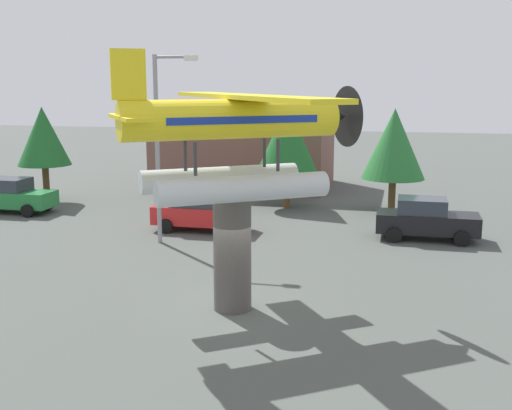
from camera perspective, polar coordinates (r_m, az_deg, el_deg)
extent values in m
plane|color=#4C514C|center=(18.78, -2.12, -9.34)|extent=(140.00, 140.00, 0.00)
cylinder|color=#4C4742|center=(18.26, -2.16, -4.36)|extent=(1.10, 1.10, 3.38)
cylinder|color=silver|center=(16.90, -1.08, 1.48)|extent=(4.34, 3.31, 0.70)
cylinder|color=#333338|center=(17.69, 2.00, 4.52)|extent=(0.14, 0.14, 0.90)
cylinder|color=#333338|center=(16.88, -5.51, 4.17)|extent=(0.14, 0.14, 0.90)
cylinder|color=silver|center=(18.76, -3.22, 2.42)|extent=(4.34, 3.31, 0.70)
cylinder|color=#333338|center=(18.61, 0.77, 4.85)|extent=(0.14, 0.14, 0.90)
cylinder|color=#333338|center=(17.84, -6.41, 4.51)|extent=(0.14, 0.14, 0.90)
cylinder|color=yellow|center=(17.63, -2.25, 7.76)|extent=(5.72, 4.44, 1.10)
cube|color=#193399|center=(17.70, -1.63, 7.78)|extent=(4.22, 3.41, 0.20)
cone|color=#262628|center=(18.95, 7.16, 7.91)|extent=(1.08, 1.12, 0.88)
cylinder|color=black|center=(19.15, 8.22, 7.92)|extent=(1.06, 1.50, 1.80)
cube|color=yellow|center=(17.74, -1.02, 9.76)|extent=(6.83, 9.17, 0.12)
cube|color=yellow|center=(16.91, -11.32, 7.76)|extent=(2.17, 2.70, 0.10)
cube|color=yellow|center=(16.89, -11.47, 11.48)|extent=(0.81, 0.61, 1.30)
cube|color=#237A38|center=(34.38, -21.08, 0.55)|extent=(4.20, 1.70, 0.80)
cube|color=#2D333D|center=(34.40, -21.50, 1.74)|extent=(2.00, 1.56, 0.64)
cylinder|color=black|center=(32.97, -19.96, -0.50)|extent=(0.64, 0.22, 0.64)
cylinder|color=black|center=(34.46, -18.34, 0.07)|extent=(0.64, 0.22, 0.64)
cylinder|color=black|center=(35.93, -22.02, 0.26)|extent=(0.64, 0.22, 0.64)
cube|color=red|center=(28.28, -4.98, -0.87)|extent=(4.20, 1.70, 0.80)
cube|color=#2D333D|center=(28.22, -5.49, 0.58)|extent=(2.00, 1.56, 0.64)
cylinder|color=black|center=(27.14, -2.84, -2.22)|extent=(0.64, 0.22, 0.64)
cylinder|color=black|center=(28.83, -1.86, -1.42)|extent=(0.64, 0.22, 0.64)
cylinder|color=black|center=(27.99, -8.17, -1.91)|extent=(0.64, 0.22, 0.64)
cylinder|color=black|center=(29.63, -6.91, -1.15)|extent=(0.64, 0.22, 0.64)
cube|color=black|center=(27.53, 15.22, -1.55)|extent=(4.20, 1.70, 0.80)
cube|color=#2D333D|center=(27.38, 14.77, -0.06)|extent=(2.00, 1.56, 0.64)
cylinder|color=black|center=(26.84, 18.12, -2.91)|extent=(0.64, 0.22, 0.64)
cylinder|color=black|center=(28.58, 17.83, -2.06)|extent=(0.64, 0.22, 0.64)
cylinder|color=black|center=(26.72, 12.34, -2.67)|extent=(0.64, 0.22, 0.64)
cylinder|color=black|center=(28.48, 12.41, -1.83)|extent=(0.64, 0.22, 0.64)
cylinder|color=gray|center=(25.88, -8.90, 4.84)|extent=(0.18, 0.18, 7.61)
cylinder|color=gray|center=(25.46, -7.44, 13.13)|extent=(1.60, 0.12, 0.12)
cube|color=silver|center=(25.22, -5.91, 13.07)|extent=(0.50, 0.28, 0.20)
cube|color=brown|center=(40.38, -0.99, 5.61)|extent=(10.62, 6.80, 5.44)
cylinder|color=brown|center=(36.65, -18.42, 1.83)|extent=(0.36, 0.36, 2.07)
cone|color=#1E6028|center=(36.35, -18.67, 5.92)|extent=(2.86, 2.86, 3.18)
cylinder|color=brown|center=(33.30, 2.79, 1.34)|extent=(0.36, 0.36, 1.87)
cone|color=#1E6028|center=(32.95, 2.83, 6.02)|extent=(3.24, 3.24, 3.59)
cylinder|color=brown|center=(32.55, 12.17, 0.80)|extent=(0.36, 0.36, 1.79)
cone|color=#287033|center=(32.20, 12.36, 5.43)|extent=(3.14, 3.14, 3.49)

